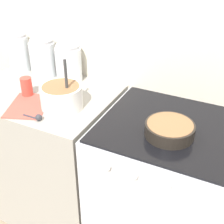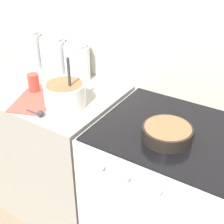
{
  "view_description": "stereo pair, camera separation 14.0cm",
  "coord_description": "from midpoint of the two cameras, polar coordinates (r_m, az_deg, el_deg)",
  "views": [
    {
      "loc": [
        0.69,
        -0.98,
        1.78
      ],
      "look_at": [
        0.09,
        0.24,
        0.96
      ],
      "focal_mm": 50.0,
      "sensor_mm": 36.0,
      "label": 1
    },
    {
      "loc": [
        0.81,
        -0.91,
        1.78
      ],
      "look_at": [
        0.09,
        0.24,
        0.96
      ],
      "focal_mm": 50.0,
      "sensor_mm": 36.0,
      "label": 2
    }
  ],
  "objects": [
    {
      "name": "recipe_page",
      "position": [
        1.81,
        -12.02,
        1.84
      ],
      "size": [
        0.29,
        0.33,
        0.01
      ],
      "color": "#CC4C3F",
      "rests_on": "countertop_cabinet"
    },
    {
      "name": "countertop_cabinet",
      "position": [
        2.19,
        -8.76,
        -6.54
      ],
      "size": [
        0.88,
        0.65,
        0.91
      ],
      "color": "#9E998E",
      "rests_on": "ground_plane"
    },
    {
      "name": "wall_back",
      "position": [
        1.88,
        7.14,
        12.97
      ],
      "size": [
        4.75,
        0.05,
        2.4
      ],
      "color": "beige",
      "rests_on": "ground_plane"
    },
    {
      "name": "baking_pan",
      "position": [
        1.49,
        12.74,
        -3.77
      ],
      "size": [
        0.24,
        0.24,
        0.07
      ],
      "color": "black",
      "rests_on": "stove"
    },
    {
      "name": "tin_can",
      "position": [
        1.9,
        -12.1,
        5.16
      ],
      "size": [
        0.07,
        0.07,
        0.11
      ],
      "color": "#CC3F33",
      "rests_on": "countertop_cabinet"
    },
    {
      "name": "storage_jar_right",
      "position": [
        2.02,
        -4.38,
        8.68
      ],
      "size": [
        0.16,
        0.16,
        0.24
      ],
      "color": "silver",
      "rests_on": "countertop_cabinet"
    },
    {
      "name": "mixing_bowl",
      "position": [
        1.72,
        -6.31,
        3.4
      ],
      "size": [
        0.23,
        0.23,
        0.29
      ],
      "color": "white",
      "rests_on": "countertop_cabinet"
    },
    {
      "name": "stove",
      "position": [
        1.87,
        11.97,
        -14.85
      ],
      "size": [
        0.76,
        0.67,
        0.91
      ],
      "color": "silver",
      "rests_on": "ground_plane"
    },
    {
      "name": "measuring_spoon",
      "position": [
        1.67,
        -10.92,
        -0.3
      ],
      "size": [
        0.12,
        0.04,
        0.04
      ],
      "color": "#333338",
      "rests_on": "countertop_cabinet"
    },
    {
      "name": "storage_jar_left",
      "position": [
        2.26,
        -12.69,
        10.7
      ],
      "size": [
        0.14,
        0.14,
        0.25
      ],
      "color": "silver",
      "rests_on": "countertop_cabinet"
    },
    {
      "name": "storage_jar_middle",
      "position": [
        2.13,
        -8.76,
        9.75
      ],
      "size": [
        0.17,
        0.17,
        0.24
      ],
      "color": "silver",
      "rests_on": "countertop_cabinet"
    }
  ]
}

